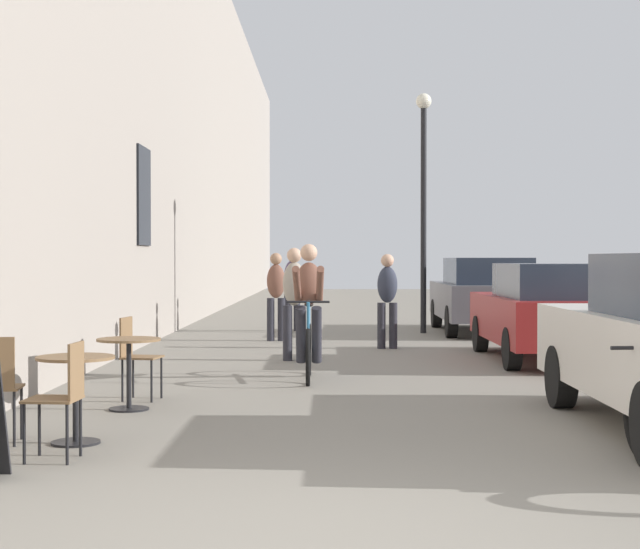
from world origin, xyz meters
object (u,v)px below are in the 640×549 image
at_px(pedestrian_far, 276,291).
at_px(pedestrian_near, 294,297).
at_px(parked_car_second, 548,311).
at_px(cafe_table_near, 76,380).
at_px(pedestrian_furthest, 292,286).
at_px(street_lamp, 424,181).
at_px(cafe_table_mid, 129,358).
at_px(parked_car_third, 484,294).
at_px(cafe_chair_near_toward_wall, 63,392).
at_px(pedestrian_mid, 387,295).
at_px(cafe_chair_mid_toward_street, 135,352).
at_px(cyclist_on_bicycle, 309,315).

bearing_deg(pedestrian_far, pedestrian_near, -82.49).
bearing_deg(pedestrian_near, parked_car_second, -0.45).
xyz_separation_m(cafe_table_near, pedestrian_furthest, (1.31, 12.56, 0.43)).
bearing_deg(street_lamp, cafe_table_near, -108.53).
height_order(cafe_table_mid, parked_car_second, parked_car_second).
bearing_deg(pedestrian_near, street_lamp, 65.68).
xyz_separation_m(pedestrian_far, pedestrian_furthest, (0.21, 2.50, 0.04)).
relative_size(pedestrian_furthest, parked_car_third, 0.39).
bearing_deg(parked_car_second, cafe_chair_near_toward_wall, -126.19).
xyz_separation_m(cafe_table_mid, pedestrian_mid, (3.00, 6.73, 0.38)).
bearing_deg(cafe_chair_near_toward_wall, pedestrian_furthest, 84.68).
height_order(cafe_table_near, cafe_chair_mid_toward_street, cafe_chair_mid_toward_street).
height_order(cafe_chair_near_toward_wall, street_lamp, street_lamp).
bearing_deg(cafe_table_mid, cafe_chair_mid_toward_street, 96.10).
relative_size(street_lamp, parked_car_third, 1.13).
distance_m(street_lamp, parked_car_third, 2.63).
height_order(pedestrian_far, pedestrian_furthest, pedestrian_furthest).
xyz_separation_m(pedestrian_furthest, street_lamp, (2.71, -0.58, 2.15)).
xyz_separation_m(cafe_table_mid, pedestrian_far, (1.03, 8.27, 0.40)).
bearing_deg(cafe_table_mid, parked_car_third, 63.20).
bearing_deg(pedestrian_mid, pedestrian_far, 141.88).
height_order(cafe_chair_near_toward_wall, pedestrian_near, pedestrian_near).
bearing_deg(parked_car_second, cafe_table_mid, -138.03).
bearing_deg(parked_car_third, cafe_table_near, -113.56).
bearing_deg(cafe_table_near, cafe_chair_near_toward_wall, -83.48).
distance_m(cafe_table_mid, parked_car_second, 7.09).
relative_size(cafe_table_mid, pedestrian_near, 0.43).
distance_m(cafe_chair_near_toward_wall, street_lamp, 13.50).
distance_m(pedestrian_mid, pedestrian_furthest, 4.41).
height_order(cyclist_on_bicycle, parked_car_third, cyclist_on_bicycle).
bearing_deg(cafe_chair_near_toward_wall, parked_car_second, 53.81).
bearing_deg(cafe_chair_mid_toward_street, pedestrian_mid, 62.95).
bearing_deg(street_lamp, cafe_chair_mid_toward_street, -112.96).
height_order(pedestrian_near, pedestrian_furthest, pedestrian_furthest).
bearing_deg(parked_car_third, cyclist_on_bicycle, -114.08).
bearing_deg(street_lamp, pedestrian_far, -146.57).
bearing_deg(parked_car_third, parked_car_second, -89.28).
relative_size(cafe_table_mid, cyclist_on_bicycle, 0.41).
distance_m(pedestrian_near, parked_car_second, 3.78).
height_order(cyclist_on_bicycle, street_lamp, street_lamp).
xyz_separation_m(pedestrian_far, street_lamp, (2.91, 1.92, 2.19)).
height_order(cafe_chair_mid_toward_street, street_lamp, street_lamp).
bearing_deg(cafe_table_near, parked_car_third, 66.44).
distance_m(cafe_chair_mid_toward_street, pedestrian_far, 7.66).
xyz_separation_m(pedestrian_near, pedestrian_far, (-0.46, 3.50, -0.03)).
xyz_separation_m(cafe_chair_mid_toward_street, parked_car_third, (5.27, 9.59, 0.28)).
distance_m(cafe_table_near, parked_car_second, 8.44).
bearing_deg(cafe_table_mid, pedestrian_far, 82.89).
bearing_deg(cyclist_on_bicycle, parked_car_second, 31.48).
xyz_separation_m(pedestrian_mid, street_lamp, (0.95, 3.47, 2.21)).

